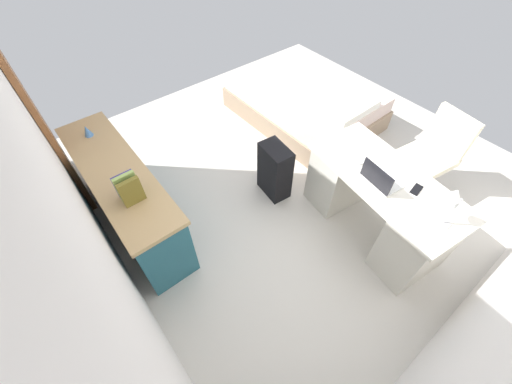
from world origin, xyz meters
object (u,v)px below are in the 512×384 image
computer_mouse (361,162)px  desk_lamp (454,199)px  desk (377,204)px  laptop (380,179)px  cell_phone_near_laptop (417,189)px  credenza (127,197)px  office_chair (429,159)px  figurine_small (87,131)px  bed (305,102)px  suitcase_black (275,171)px

computer_mouse → desk_lamp: desk_lamp is taller
desk → laptop: bearing=78.3°
cell_phone_near_laptop → desk_lamp: bearing=143.7°
credenza → computer_mouse: size_ratio=18.00×
office_chair → computer_mouse: office_chair is taller
desk → figurine_small: (2.15, 1.82, 0.44)m
office_chair → credenza: size_ratio=0.52×
desk_lamp → figurine_small: size_ratio=3.14×
credenza → bed: bearing=-85.3°
credenza → bed: size_ratio=0.93×
bed → figurine_small: size_ratio=17.50×
desk → figurine_small: size_ratio=13.76×
suitcase_black → laptop: laptop is taller
office_chair → suitcase_black: bearing=54.3°
bed → laptop: (-1.75, 0.93, 0.55)m
suitcase_black → figurine_small: 1.89m
credenza → laptop: laptop is taller
desk → laptop: 0.42m
figurine_small → desk: bearing=-139.7°
bed → laptop: 2.06m
desk_lamp → figurine_small: 3.18m
computer_mouse → cell_phone_near_laptop: 0.51m
desk → office_chair: bearing=-88.6°
desk → laptop: size_ratio=4.50×
credenza → figurine_small: figurine_small is taller
suitcase_black → computer_mouse: 0.92m
cell_phone_near_laptop → figurine_small: 3.04m
office_chair → desk_lamp: (-0.53, 0.99, 0.58)m
desk → bed: 1.96m
laptop → cell_phone_near_laptop: laptop is taller
suitcase_black → figurine_small: (1.16, 1.40, 0.51)m
desk → desk_lamp: desk_lamp is taller
office_chair → bed: bearing=3.3°
credenza → cell_phone_near_laptop: bearing=-133.4°
cell_phone_near_laptop → bed: bearing=-29.9°
bed → laptop: size_ratio=5.73×
figurine_small → bed: bearing=-98.1°
suitcase_black → desk: bearing=-150.7°
desk → suitcase_black: size_ratio=2.38×
bed → cell_phone_near_laptop: bearing=159.6°
credenza → laptop: size_ratio=5.36×
desk_lamp → office_chair: bearing=-61.9°
computer_mouse → cell_phone_near_laptop: (-0.50, -0.11, -0.01)m
laptop → computer_mouse: 0.27m
office_chair → cell_phone_near_laptop: size_ratio=6.91×
bed → computer_mouse: 1.80m
bed → cell_phone_near_laptop: cell_phone_near_laptop is taller
credenza → bed: credenza is taller
laptop → cell_phone_near_laptop: size_ratio=2.47×
laptop → cell_phone_near_laptop: 0.31m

